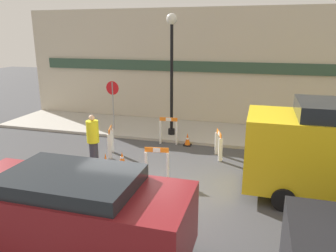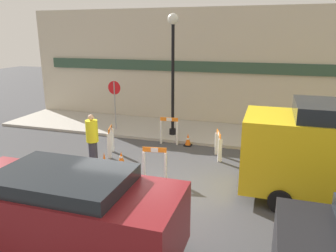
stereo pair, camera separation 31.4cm
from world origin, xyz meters
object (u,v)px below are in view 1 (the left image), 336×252
(person_worker, at_px, (93,140))
(stop_sign, at_px, (113,97))
(parked_car_1, at_px, (74,211))
(streetlamp_post, at_px, (172,59))

(person_worker, bearing_deg, stop_sign, 66.02)
(parked_car_1, bearing_deg, stop_sign, 110.02)
(person_worker, bearing_deg, parked_car_1, -105.95)
(stop_sign, height_order, parked_car_1, stop_sign)
(parked_car_1, bearing_deg, person_worker, 113.80)
(stop_sign, height_order, person_worker, stop_sign)
(streetlamp_post, distance_m, parked_car_1, 8.49)
(stop_sign, bearing_deg, parked_car_1, 112.18)
(streetlamp_post, height_order, stop_sign, streetlamp_post)
(person_worker, distance_m, parked_car_1, 4.62)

